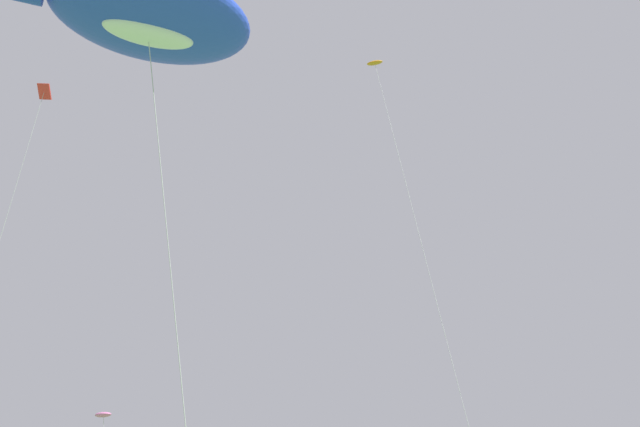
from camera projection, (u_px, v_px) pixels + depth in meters
The scene contains 4 objects.
big_show_kite at pixel (140, 13), 18.18m from camera, with size 11.96×6.69×15.92m.
small_kite_box_yellow at pixel (103, 416), 30.63m from camera, with size 1.79×1.11×7.44m.
small_kite_bird_shape at pixel (30, 139), 24.63m from camera, with size 0.62×3.94×17.91m.
small_kite_triangle_green at pixel (378, 76), 30.98m from camera, with size 0.82×4.63×22.89m.
Camera 1 is at (-8.53, -0.84, 1.83)m, focal length 36.41 mm.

